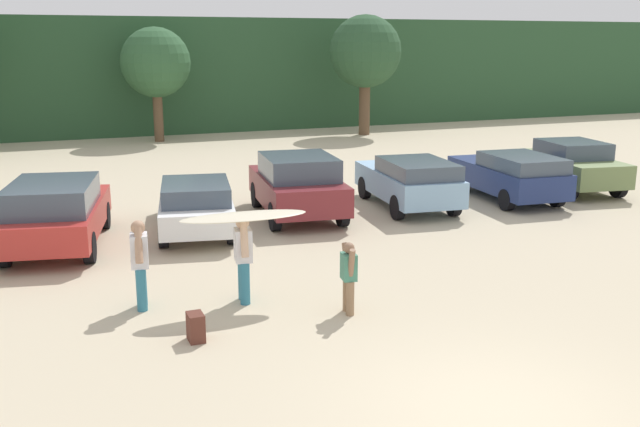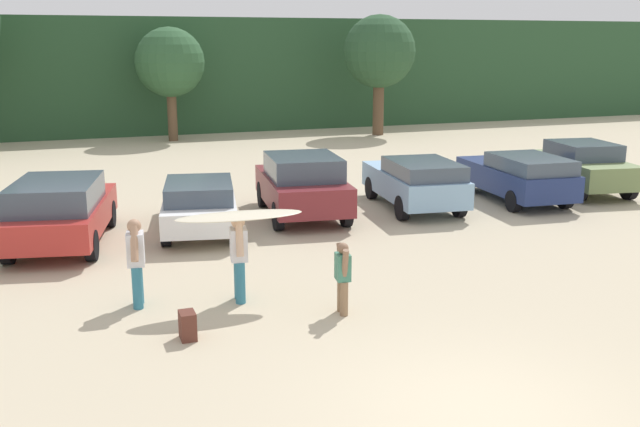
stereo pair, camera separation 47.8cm
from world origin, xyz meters
name	(u,v)px [view 2 (the right image)]	position (x,y,z in m)	size (l,w,h in m)	color
ground_plane	(480,411)	(0.00, 0.00, 0.00)	(120.00, 120.00, 0.00)	#C1B293
hillside_ridge	(141,72)	(0.00, 34.96, 2.85)	(108.00, 12.00, 5.71)	#284C2D
tree_left	(170,63)	(0.39, 26.90, 3.58)	(3.18, 3.18, 5.20)	brown
tree_center_right	(379,52)	(10.32, 25.60, 4.02)	(3.52, 3.52, 5.83)	brown
parked_car_red	(60,210)	(-4.81, 9.90, 0.83)	(2.76, 4.72, 1.56)	#B72D28
parked_car_white	(200,203)	(-1.59, 10.15, 0.70)	(2.54, 4.67, 1.30)	white
parked_car_maroon	(302,184)	(1.24, 10.63, 0.88)	(2.44, 4.28, 1.66)	maroon
parked_car_sky_blue	(415,181)	(4.49, 10.42, 0.78)	(2.26, 4.29, 1.43)	#84ADD1
parked_car_navy	(518,175)	(7.74, 10.26, 0.76)	(2.15, 4.33, 1.41)	navy
parked_car_olive_green	(582,166)	(10.35, 10.69, 0.82)	(2.39, 4.14, 1.55)	#6B7F4C
person_adult	(239,253)	(-1.89, 4.96, 0.90)	(0.35, 0.73, 1.59)	teal
person_child	(343,274)	(-0.38, 3.74, 0.71)	(0.28, 0.61, 1.26)	#8C6B4C
person_companion	(136,257)	(-3.64, 5.31, 0.89)	(0.35, 0.77, 1.58)	teal
surfboard_cream	(240,216)	(-1.86, 4.93, 1.58)	(2.29, 0.73, 0.10)	beige
backpack_dropped	(188,326)	(-3.08, 3.55, 0.22)	(0.24, 0.34, 0.45)	#592D23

